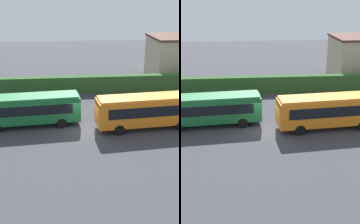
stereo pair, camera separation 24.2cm
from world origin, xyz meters
The scene contains 5 objects.
ground_plane centered at (0.00, 0.00, 0.00)m, with size 109.81×109.81×0.00m, color #38383D.
bus_green centered at (-5.19, 1.37, 1.78)m, with size 10.12×3.26×3.06m.
bus_orange centered at (6.11, -0.18, 1.85)m, with size 10.04×3.23×3.21m.
hedge_row centered at (0.00, 11.19, 1.09)m, with size 66.91×1.11×2.18m, color #295123.
depot_building centered at (15.55, 17.75, 3.08)m, with size 8.35×7.84×6.13m.
Camera 1 is at (-1.91, -26.50, 12.38)m, focal length 49.18 mm.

